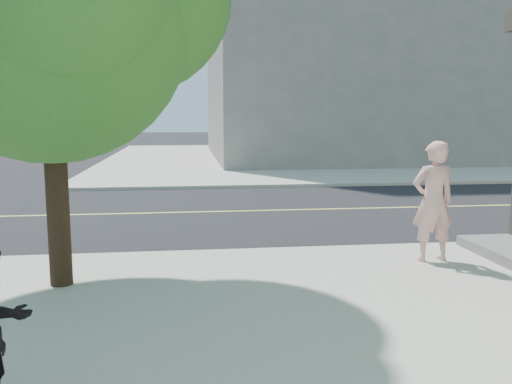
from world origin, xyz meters
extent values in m
cube|color=black|center=(0.00, 4.50, 0.01)|extent=(140.00, 9.00, 0.01)
cube|color=#A3A494|center=(13.50, 21.50, 0.06)|extent=(29.00, 25.00, 0.12)
cube|color=slate|center=(14.00, 22.00, 7.12)|extent=(18.00, 16.00, 14.00)
imported|color=#DBA096|center=(7.42, -1.21, 1.12)|extent=(0.75, 0.52, 2.00)
cylinder|color=black|center=(1.58, -1.78, 1.69)|extent=(0.31, 0.31, 3.14)
sphere|color=#2F6824|center=(1.58, -1.78, 3.78)|extent=(3.84, 3.84, 3.84)
camera|label=1|loc=(3.39, -9.69, 2.55)|focal=38.45mm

